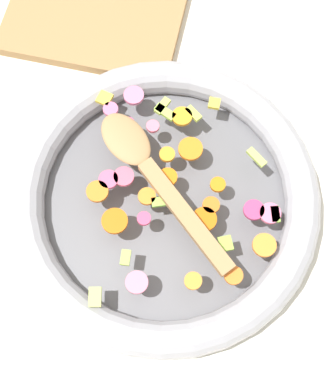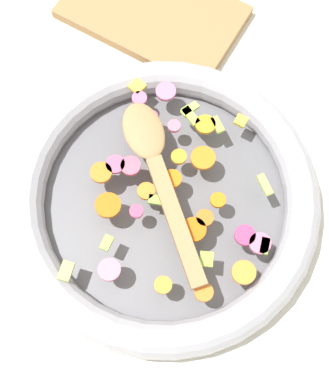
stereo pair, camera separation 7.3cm
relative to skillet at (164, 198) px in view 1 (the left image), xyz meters
name	(u,v)px [view 1 (the left image)]	position (x,y,z in m)	size (l,w,h in m)	color
ground_plane	(164,203)	(0.00, 0.00, -0.02)	(4.00, 4.00, 0.00)	silver
skillet	(164,198)	(0.00, 0.00, 0.00)	(0.44, 0.44, 0.05)	slate
chopped_vegetables	(169,183)	(0.00, -0.01, 0.03)	(0.29, 0.33, 0.01)	orange
wooden_spoon	(152,172)	(0.02, -0.02, 0.04)	(0.23, 0.21, 0.01)	#A87F51
cutting_board	(93,23)	(0.18, -0.27, -0.01)	(0.28, 0.17, 0.02)	#9E7547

